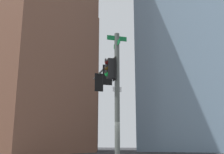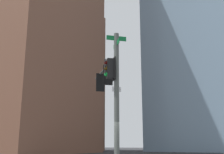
# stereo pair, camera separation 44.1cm
# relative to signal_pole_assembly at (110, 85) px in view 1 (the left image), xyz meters

# --- Properties ---
(signal_pole_assembly) EXTENTS (4.02, 4.35, 7.00)m
(signal_pole_assembly) POSITION_rel_signal_pole_assembly_xyz_m (0.00, 0.00, 0.00)
(signal_pole_assembly) COLOR #4C514C
(signal_pole_assembly) RESTS_ON ground_plane
(building_brick_midblock) EXTENTS (23.47, 15.46, 32.50)m
(building_brick_midblock) POSITION_rel_signal_pole_assembly_xyz_m (37.54, -36.02, 11.70)
(building_brick_midblock) COLOR brown
(building_brick_midblock) RESTS_ON ground_plane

